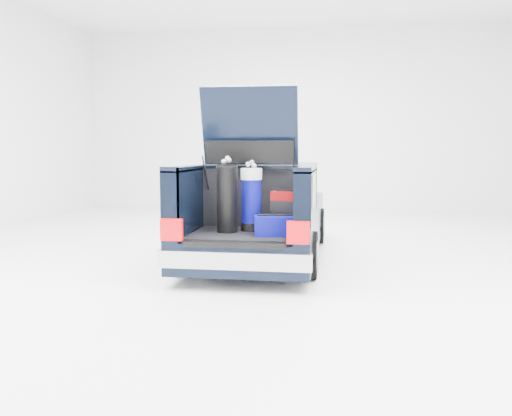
% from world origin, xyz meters
% --- Properties ---
extents(ground, '(14.00, 14.00, 0.00)m').
position_xyz_m(ground, '(0.00, 0.00, 0.00)').
color(ground, white).
rests_on(ground, ground).
extents(car, '(1.87, 4.65, 2.47)m').
position_xyz_m(car, '(-0.00, 0.11, 0.67)').
color(car, black).
rests_on(car, ground).
extents(red_suitcase, '(0.35, 0.25, 0.55)m').
position_xyz_m(red_suitcase, '(0.50, -1.33, 0.86)').
color(red_suitcase, '#690306').
rests_on(red_suitcase, car).
extents(black_golf_bag, '(0.33, 0.43, 0.97)m').
position_xyz_m(black_golf_bag, '(-0.21, -1.52, 1.03)').
color(black_golf_bag, black).
rests_on(black_golf_bag, car).
extents(blue_golf_bag, '(0.31, 0.31, 0.92)m').
position_xyz_m(blue_golf_bag, '(0.06, -1.28, 1.02)').
color(blue_golf_bag, black).
rests_on(blue_golf_bag, car).
extents(blue_duffel, '(0.55, 0.41, 0.26)m').
position_xyz_m(blue_duffel, '(0.41, -1.63, 0.72)').
color(blue_duffel, '#05046E').
rests_on(blue_duffel, car).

